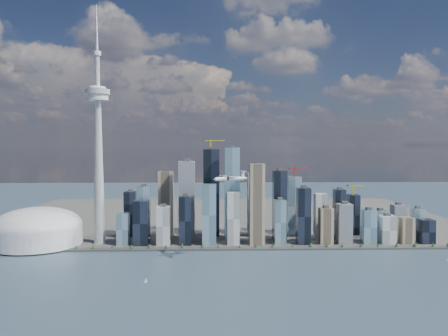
{
  "coord_description": "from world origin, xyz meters",
  "views": [
    {
      "loc": [
        -36.14,
        -709.75,
        232.58
      ],
      "look_at": [
        -9.7,
        260.0,
        181.74
      ],
      "focal_mm": 35.0,
      "sensor_mm": 36.0,
      "label": 1
    }
  ],
  "objects_px": {
    "needle_tower": "(98,144)",
    "airplane": "(230,178)",
    "sailboat_west": "(146,281)",
    "dome_stadium": "(37,229)"
  },
  "relations": [
    {
      "from": "needle_tower",
      "to": "sailboat_west",
      "type": "relative_size",
      "value": 60.83
    },
    {
      "from": "needle_tower",
      "to": "dome_stadium",
      "type": "relative_size",
      "value": 2.75
    },
    {
      "from": "needle_tower",
      "to": "airplane",
      "type": "relative_size",
      "value": 7.9
    },
    {
      "from": "dome_stadium",
      "to": "airplane",
      "type": "xyz_separation_m",
      "value": [
        438.55,
        -174.99,
        129.84
      ]
    },
    {
      "from": "needle_tower",
      "to": "dome_stadium",
      "type": "xyz_separation_m",
      "value": [
        -140.0,
        -10.0,
        -196.4
      ]
    },
    {
      "from": "needle_tower",
      "to": "airplane",
      "type": "xyz_separation_m",
      "value": [
        298.55,
        -184.99,
        -66.56
      ]
    },
    {
      "from": "dome_stadium",
      "to": "airplane",
      "type": "bearing_deg",
      "value": -21.75
    },
    {
      "from": "needle_tower",
      "to": "sailboat_west",
      "type": "bearing_deg",
      "value": -62.39
    },
    {
      "from": "dome_stadium",
      "to": "airplane",
      "type": "relative_size",
      "value": 2.87
    },
    {
      "from": "airplane",
      "to": "sailboat_west",
      "type": "distance_m",
      "value": 245.42
    }
  ]
}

